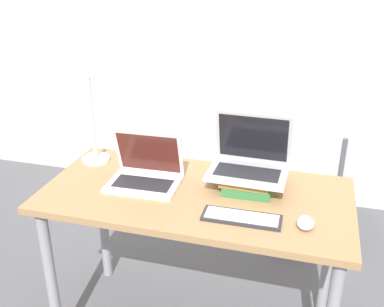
# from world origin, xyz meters

# --- Properties ---
(wall_back) EXTENTS (8.00, 0.05, 2.70)m
(wall_back) POSITION_xyz_m (0.00, 1.81, 1.35)
(wall_back) COLOR silver
(wall_back) RESTS_ON ground_plane
(desk) EXTENTS (1.32, 0.64, 0.77)m
(desk) POSITION_xyz_m (0.00, 0.32, 0.67)
(desk) COLOR #9E754C
(desk) RESTS_ON ground_plane
(laptop_left) EXTENTS (0.32, 0.24, 0.23)m
(laptop_left) POSITION_xyz_m (-0.24, 0.35, 0.82)
(laptop_left) COLOR silver
(laptop_left) RESTS_ON desk
(book_stack) EXTENTS (0.22, 0.27, 0.07)m
(book_stack) POSITION_xyz_m (0.21, 0.44, 0.81)
(book_stack) COLOR #33753D
(book_stack) RESTS_ON desk
(laptop_on_books) EXTENTS (0.34, 0.26, 0.25)m
(laptop_on_books) POSITION_xyz_m (0.21, 0.45, 0.89)
(laptop_on_books) COLOR #B2B2B7
(laptop_on_books) RESTS_ON book_stack
(wireless_keyboard) EXTENTS (0.31, 0.11, 0.01)m
(wireless_keyboard) POSITION_xyz_m (0.23, 0.16, 0.78)
(wireless_keyboard) COLOR #28282D
(wireless_keyboard) RESTS_ON desk
(mouse) EXTENTS (0.07, 0.10, 0.03)m
(mouse) POSITION_xyz_m (0.47, 0.18, 0.79)
(mouse) COLOR #B2B2B7
(mouse) RESTS_ON desk
(desk_lamp) EXTENTS (0.23, 0.20, 0.61)m
(desk_lamp) POSITION_xyz_m (-0.49, 0.47, 1.23)
(desk_lamp) COLOR silver
(desk_lamp) RESTS_ON desk
(mini_fridge) EXTENTS (0.57, 0.57, 0.97)m
(mini_fridge) POSITION_xyz_m (0.47, 1.41, 0.49)
(mini_fridge) COLOR silver
(mini_fridge) RESTS_ON ground_plane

